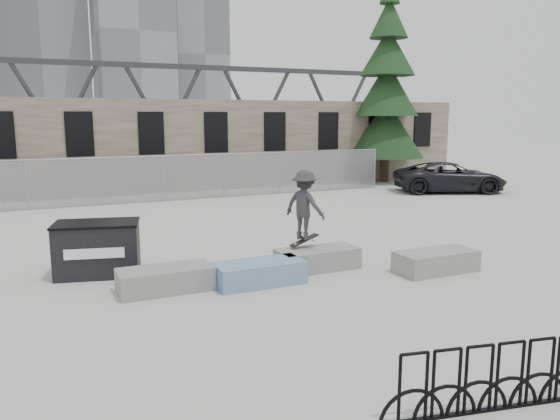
{
  "coord_description": "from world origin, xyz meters",
  "views": [
    {
      "loc": [
        -5.38,
        -11.13,
        3.72
      ],
      "look_at": [
        0.48,
        1.53,
        1.3
      ],
      "focal_mm": 35.0,
      "sensor_mm": 36.0,
      "label": 1
    }
  ],
  "objects_px": {
    "planter_center_right": "(317,258)",
    "dumpster": "(98,248)",
    "spruce_tree": "(387,93)",
    "suv": "(450,177)",
    "planter_center_left": "(259,272)",
    "skateboarder": "(305,205)",
    "planter_offset": "(436,260)",
    "bike_rack": "(555,371)",
    "planter_far_left": "(166,278)"
  },
  "relations": [
    {
      "from": "planter_center_right",
      "to": "spruce_tree",
      "type": "height_order",
      "value": "spruce_tree"
    },
    {
      "from": "planter_center_left",
      "to": "spruce_tree",
      "type": "relative_size",
      "value": 0.17
    },
    {
      "from": "planter_far_left",
      "to": "planter_offset",
      "type": "bearing_deg",
      "value": -11.57
    },
    {
      "from": "planter_center_left",
      "to": "planter_offset",
      "type": "distance_m",
      "value": 4.35
    },
    {
      "from": "bike_rack",
      "to": "planter_center_left",
      "type": "bearing_deg",
      "value": 103.59
    },
    {
      "from": "planter_far_left",
      "to": "planter_center_right",
      "type": "distance_m",
      "value": 3.79
    },
    {
      "from": "planter_center_left",
      "to": "skateboarder",
      "type": "distance_m",
      "value": 2.17
    },
    {
      "from": "suv",
      "to": "skateboarder",
      "type": "distance_m",
      "value": 15.63
    },
    {
      "from": "planter_offset",
      "to": "skateboarder",
      "type": "distance_m",
      "value": 3.44
    },
    {
      "from": "spruce_tree",
      "to": "planter_offset",
      "type": "bearing_deg",
      "value": -121.64
    },
    {
      "from": "spruce_tree",
      "to": "suv",
      "type": "distance_m",
      "value": 6.5
    },
    {
      "from": "planter_center_left",
      "to": "suv",
      "type": "height_order",
      "value": "suv"
    },
    {
      "from": "suv",
      "to": "skateboarder",
      "type": "relative_size",
      "value": 2.87
    },
    {
      "from": "planter_offset",
      "to": "planter_center_right",
      "type": "bearing_deg",
      "value": 150.25
    },
    {
      "from": "planter_offset",
      "to": "suv",
      "type": "height_order",
      "value": "suv"
    },
    {
      "from": "planter_center_left",
      "to": "dumpster",
      "type": "bearing_deg",
      "value": 144.31
    },
    {
      "from": "planter_center_left",
      "to": "planter_offset",
      "type": "relative_size",
      "value": 1.0
    },
    {
      "from": "planter_center_right",
      "to": "skateboarder",
      "type": "distance_m",
      "value": 1.33
    },
    {
      "from": "planter_far_left",
      "to": "planter_center_right",
      "type": "relative_size",
      "value": 1.0
    },
    {
      "from": "bike_rack",
      "to": "planter_offset",
      "type": "bearing_deg",
      "value": 63.48
    },
    {
      "from": "planter_center_right",
      "to": "planter_offset",
      "type": "distance_m",
      "value": 2.86
    },
    {
      "from": "planter_center_left",
      "to": "planter_center_right",
      "type": "distance_m",
      "value": 1.85
    },
    {
      "from": "bike_rack",
      "to": "suv",
      "type": "relative_size",
      "value": 0.91
    },
    {
      "from": "planter_far_left",
      "to": "suv",
      "type": "xyz_separation_m",
      "value": [
        16.29,
        9.44,
        0.46
      ]
    },
    {
      "from": "planter_offset",
      "to": "spruce_tree",
      "type": "distance_m",
      "value": 18.97
    },
    {
      "from": "planter_offset",
      "to": "dumpster",
      "type": "distance_m",
      "value": 8.08
    },
    {
      "from": "dumpster",
      "to": "spruce_tree",
      "type": "height_order",
      "value": "spruce_tree"
    },
    {
      "from": "dumpster",
      "to": "bike_rack",
      "type": "bearing_deg",
      "value": -47.77
    },
    {
      "from": "planter_far_left",
      "to": "spruce_tree",
      "type": "distance_m",
      "value": 21.95
    },
    {
      "from": "planter_center_right",
      "to": "spruce_tree",
      "type": "xyz_separation_m",
      "value": [
        12.13,
        14.24,
        4.67
      ]
    },
    {
      "from": "planter_far_left",
      "to": "planter_offset",
      "type": "height_order",
      "value": "same"
    },
    {
      "from": "dumpster",
      "to": "skateboarder",
      "type": "relative_size",
      "value": 1.16
    },
    {
      "from": "bike_rack",
      "to": "planter_far_left",
      "type": "bearing_deg",
      "value": 117.75
    },
    {
      "from": "planter_center_right",
      "to": "spruce_tree",
      "type": "bearing_deg",
      "value": 49.58
    },
    {
      "from": "planter_center_right",
      "to": "spruce_tree",
      "type": "relative_size",
      "value": 0.17
    },
    {
      "from": "planter_offset",
      "to": "bike_rack",
      "type": "xyz_separation_m",
      "value": [
        -2.72,
        -5.45,
        0.16
      ]
    },
    {
      "from": "planter_center_right",
      "to": "bike_rack",
      "type": "bearing_deg",
      "value": -92.0
    },
    {
      "from": "planter_center_right",
      "to": "dumpster",
      "type": "relative_size",
      "value": 0.93
    },
    {
      "from": "planter_center_left",
      "to": "skateboarder",
      "type": "xyz_separation_m",
      "value": [
        1.55,
        0.8,
        1.29
      ]
    },
    {
      "from": "dumpster",
      "to": "skateboarder",
      "type": "distance_m",
      "value": 5.03
    },
    {
      "from": "suv",
      "to": "spruce_tree",
      "type": "bearing_deg",
      "value": 27.5
    },
    {
      "from": "bike_rack",
      "to": "suv",
      "type": "distance_m",
      "value": 20.6
    },
    {
      "from": "planter_far_left",
      "to": "skateboarder",
      "type": "xyz_separation_m",
      "value": [
        3.56,
        0.41,
        1.29
      ]
    },
    {
      "from": "skateboarder",
      "to": "planter_offset",
      "type": "bearing_deg",
      "value": -150.15
    },
    {
      "from": "planter_center_left",
      "to": "dumpster",
      "type": "xyz_separation_m",
      "value": [
        -3.17,
        2.28,
        0.36
      ]
    },
    {
      "from": "bike_rack",
      "to": "skateboarder",
      "type": "bearing_deg",
      "value": 89.86
    },
    {
      "from": "dumpster",
      "to": "suv",
      "type": "bearing_deg",
      "value": 37.03
    },
    {
      "from": "planter_far_left",
      "to": "planter_center_right",
      "type": "bearing_deg",
      "value": 2.05
    },
    {
      "from": "dumpster",
      "to": "planter_center_right",
      "type": "bearing_deg",
      "value": -5.85
    },
    {
      "from": "skateboarder",
      "to": "suv",
      "type": "bearing_deg",
      "value": -82.77
    }
  ]
}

